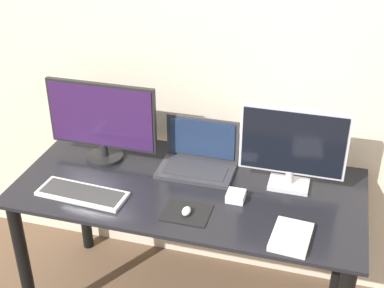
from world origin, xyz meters
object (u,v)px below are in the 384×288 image
monitor_right (293,147)px  power_brick (236,196)px  keyboard (82,194)px  monitor_left (102,121)px  mouse (186,211)px  book (291,237)px  laptop (199,157)px

monitor_right → power_brick: 0.33m
keyboard → monitor_left: bearing=95.8°
monitor_left → mouse: 0.65m
monitor_right → mouse: size_ratio=7.96×
book → power_brick: bearing=142.1°
monitor_left → monitor_right: 0.91m
keyboard → power_brick: bearing=13.0°
monitor_left → mouse: size_ratio=9.20×
monitor_right → power_brick: size_ratio=5.84×
monitor_right → book: bearing=-81.8°
monitor_right → keyboard: bearing=-159.6°
monitor_left → monitor_right: bearing=0.0°
laptop → power_brick: size_ratio=4.44×
monitor_left → power_brick: size_ratio=6.75×
keyboard → book: (0.93, -0.05, 0.00)m
power_brick → keyboard: bearing=-167.0°
monitor_right → power_brick: bearing=-140.7°
power_brick → monitor_right: bearing=39.3°
book → mouse: bearing=174.7°
monitor_left → book: (0.96, -0.38, -0.20)m
keyboard → mouse: 0.49m
monitor_left → power_brick: monitor_left is taller
laptop → keyboard: laptop is taller
keyboard → monitor_right: bearing=20.4°
monitor_left → book: 1.05m
laptop → mouse: 0.39m
book → laptop: bearing=139.2°
monitor_right → mouse: 0.55m
monitor_left → monitor_right: monitor_left is taller
laptop → book: (0.49, -0.42, -0.05)m
mouse → power_brick: power_brick is taller
monitor_right → keyboard: 0.95m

